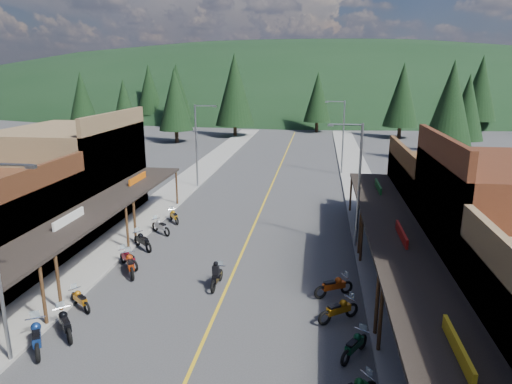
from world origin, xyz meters
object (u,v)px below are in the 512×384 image
at_px(pine_1, 177,91).
at_px(pine_8, 125,109).
at_px(pine_7, 149,90).
at_px(bike_west_8, 130,263).
at_px(streetlight_1, 198,142).
at_px(bike_west_9, 129,258).
at_px(pine_11, 451,104).
at_px(bike_west_11, 161,226).
at_px(streetlight_2, 357,181).
at_px(bike_west_5, 37,336).
at_px(bike_west_12, 174,216).
at_px(bike_east_7, 339,309).
at_px(streetlight_3, 342,134).
at_px(shop_east_3, 454,200).
at_px(rider_on_bike, 217,276).
at_px(pine_10, 175,99).
at_px(bike_east_6, 354,344).
at_px(bike_west_10, 143,240).
at_px(pine_5, 480,88).
at_px(pedestrian_east_b, 378,230).
at_px(pedestrian_east_a, 416,376).
at_px(pine_9, 467,107).
at_px(pine_4, 402,95).
at_px(bike_west_6, 65,323).
at_px(shop_west_3, 73,174).
at_px(bike_east_8, 334,285).
at_px(pine_3, 318,97).
at_px(pine_2, 235,90).
at_px(pine_0, 82,96).
at_px(bike_west_7, 80,299).

distance_m(pine_1, pine_8, 30.09).
xyz_separation_m(pine_7, bike_west_8, (26.36, -73.77, -6.58)).
bearing_deg(streetlight_1, bike_west_9, -87.48).
height_order(pine_11, bike_west_8, pine_11).
relative_size(pine_11, bike_west_11, 6.07).
bearing_deg(streetlight_2, streetlight_1, 134.80).
bearing_deg(pine_1, bike_west_5, -76.89).
distance_m(pine_7, bike_west_12, 69.97).
relative_size(bike_west_12, bike_east_7, 0.87).
xyz_separation_m(streetlight_3, bike_west_5, (-13.45, -35.15, -3.79)).
bearing_deg(pine_7, shop_east_3, -54.73).
bearing_deg(rider_on_bike, streetlight_2, 44.19).
relative_size(pine_10, bike_west_5, 4.94).
relative_size(bike_west_8, bike_east_6, 1.16).
xyz_separation_m(pine_11, bike_west_10, (-26.37, -32.11, -6.57)).
xyz_separation_m(pine_5, bike_east_6, (-27.79, -75.84, -7.42)).
bearing_deg(pedestrian_east_b, bike_west_11, -25.57).
xyz_separation_m(streetlight_1, bike_west_10, (0.59, -16.11, -3.84)).
height_order(shop_east_3, pine_8, pine_8).
bearing_deg(shop_east_3, pedestrian_east_a, -108.00).
height_order(pine_9, bike_west_10, pine_9).
bearing_deg(pine_4, bike_west_8, -112.26).
distance_m(streetlight_2, pedestrian_east_b, 3.99).
distance_m(pine_7, bike_west_6, 84.39).
xyz_separation_m(shop_east_3, bike_west_5, (-20.25, -16.45, -1.86)).
xyz_separation_m(shop_west_3, bike_east_8, (19.32, -10.10, -2.91)).
bearing_deg(pine_10, pine_9, -6.79).
bearing_deg(bike_west_5, pine_7, 73.95).
distance_m(bike_west_6, bike_east_8, 12.59).
distance_m(bike_east_6, bike_east_8, 5.08).
bearing_deg(bike_west_12, pine_3, 43.60).
xyz_separation_m(bike_west_6, bike_east_8, (11.48, 5.19, -0.02)).
distance_m(pine_3, pedestrian_east_a, 72.43).
xyz_separation_m(streetlight_3, pine_2, (-16.95, 28.00, 3.53)).
distance_m(streetlight_2, pine_9, 40.78).
xyz_separation_m(bike_west_6, pedestrian_east_a, (14.05, -2.11, 0.37)).
distance_m(shop_west_3, pine_2, 47.07).
relative_size(bike_west_6, bike_west_9, 1.06).
bearing_deg(bike_west_12, streetlight_1, 58.83).
bearing_deg(pine_9, pedestrian_east_b, -113.12).
xyz_separation_m(pine_2, bike_east_7, (15.69, -59.18, -7.38)).
bearing_deg(bike_west_11, pine_1, 53.47).
distance_m(pine_0, bike_west_8, 69.19).
distance_m(pine_7, pine_11, 64.40).
bearing_deg(bike_west_11, pine_8, 64.12).
xyz_separation_m(pine_5, pedestrian_east_b, (-25.40, -63.07, -7.04)).
bearing_deg(bike_west_10, bike_west_7, -139.36).
distance_m(bike_west_5, bike_west_10, 11.04).
relative_size(pine_3, pedestrian_east_a, 6.50).
distance_m(pine_5, bike_west_7, 84.46).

